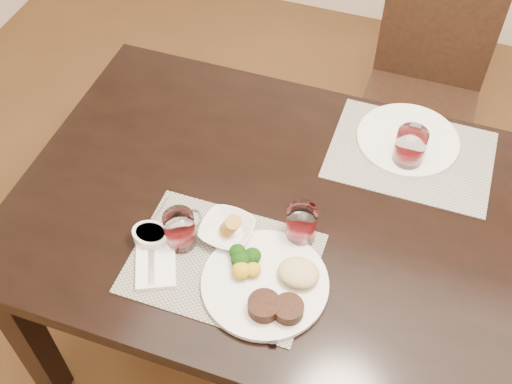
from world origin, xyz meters
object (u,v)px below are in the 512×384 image
(chair_far, at_px, (424,84))
(wine_glass_near, at_px, (301,226))
(steak_knife, at_px, (277,318))
(far_plate, at_px, (408,140))
(cracker_bowl, at_px, (227,230))
(dinner_plate, at_px, (270,284))

(chair_far, relative_size, wine_glass_near, 8.37)
(steak_knife, distance_m, far_plate, 0.71)
(chair_far, bearing_deg, steak_knife, -98.33)
(chair_far, xyz_separation_m, wine_glass_near, (-0.20, -1.01, 0.30))
(cracker_bowl, height_order, wine_glass_near, wine_glass_near)
(wine_glass_near, bearing_deg, far_plate, 65.48)
(chair_far, height_order, far_plate, chair_far)
(chair_far, height_order, cracker_bowl, chair_far)
(steak_knife, xyz_separation_m, wine_glass_near, (-0.02, 0.25, 0.04))
(chair_far, bearing_deg, dinner_plate, -100.81)
(chair_far, distance_m, cracker_bowl, 1.16)
(chair_far, xyz_separation_m, far_plate, (-0.00, -0.58, 0.26))
(chair_far, distance_m, wine_glass_near, 1.07)
(chair_far, bearing_deg, cracker_bowl, -109.72)
(cracker_bowl, distance_m, far_plate, 0.62)
(dinner_plate, relative_size, wine_glass_near, 2.91)
(far_plate, bearing_deg, dinner_plate, -110.33)
(chair_far, xyz_separation_m, steak_knife, (-0.18, -1.26, 0.26))
(dinner_plate, bearing_deg, steak_knife, -68.04)
(steak_knife, distance_m, cracker_bowl, 0.28)
(steak_knife, bearing_deg, chair_far, 65.62)
(dinner_plate, relative_size, steak_knife, 1.46)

